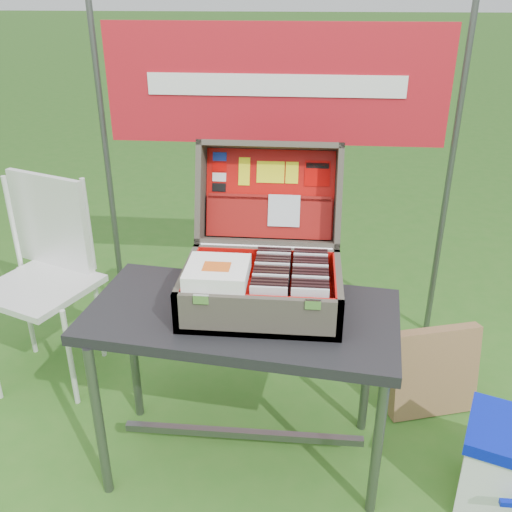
# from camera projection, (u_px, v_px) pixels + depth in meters

# --- Properties ---
(ground) EXTENTS (80.00, 80.00, 0.00)m
(ground) POSITION_uv_depth(u_px,v_px,m) (253.00, 473.00, 2.22)
(ground) COLOR #2C621B
(ground) RESTS_ON ground
(table) EXTENTS (1.15, 0.67, 0.68)m
(table) POSITION_uv_depth(u_px,v_px,m) (243.00, 389.00, 2.15)
(table) COLOR black
(table) RESTS_ON ground
(table_top) EXTENTS (1.15, 0.67, 0.04)m
(table_top) POSITION_uv_depth(u_px,v_px,m) (242.00, 316.00, 2.01)
(table_top) COLOR black
(table_top) RESTS_ON ground
(table_leg_fl) EXTENTS (0.04, 0.04, 0.64)m
(table_leg_fl) POSITION_uv_depth(u_px,v_px,m) (99.00, 424.00, 2.01)
(table_leg_fl) COLOR #59595B
(table_leg_fl) RESTS_ON ground
(table_leg_fr) EXTENTS (0.04, 0.04, 0.64)m
(table_leg_fr) POSITION_uv_depth(u_px,v_px,m) (378.00, 442.00, 1.93)
(table_leg_fr) COLOR #59595B
(table_leg_fr) RESTS_ON ground
(table_leg_bl) EXTENTS (0.04, 0.04, 0.64)m
(table_leg_bl) POSITION_uv_depth(u_px,v_px,m) (134.00, 353.00, 2.39)
(table_leg_bl) COLOR #59595B
(table_leg_bl) RESTS_ON ground
(table_leg_br) EXTENTS (0.04, 0.04, 0.64)m
(table_leg_br) POSITION_uv_depth(u_px,v_px,m) (367.00, 366.00, 2.31)
(table_leg_br) COLOR #59595B
(table_leg_br) RESTS_ON ground
(table_brace) EXTENTS (0.94, 0.03, 0.03)m
(table_brace) POSITION_uv_depth(u_px,v_px,m) (243.00, 434.00, 2.25)
(table_brace) COLOR #59595B
(table_brace) RESTS_ON ground
(suitcase) EXTENTS (0.55, 0.55, 0.50)m
(suitcase) POSITION_uv_depth(u_px,v_px,m) (263.00, 237.00, 1.97)
(suitcase) COLOR #5F5749
(suitcase) RESTS_ON table
(suitcase_base_bottom) EXTENTS (0.55, 0.39, 0.02)m
(suitcase_base_bottom) POSITION_uv_depth(u_px,v_px,m) (262.00, 305.00, 2.02)
(suitcase_base_bottom) COLOR #5F5749
(suitcase_base_bottom) RESTS_ON table_top
(suitcase_base_wall_front) EXTENTS (0.55, 0.02, 0.15)m
(suitcase_base_wall_front) POSITION_uv_depth(u_px,v_px,m) (257.00, 317.00, 1.83)
(suitcase_base_wall_front) COLOR #5F5749
(suitcase_base_wall_front) RESTS_ON table_top
(suitcase_base_wall_back) EXTENTS (0.55, 0.02, 0.15)m
(suitcase_base_wall_back) POSITION_uv_depth(u_px,v_px,m) (266.00, 266.00, 2.16)
(suitcase_base_wall_back) COLOR #5F5749
(suitcase_base_wall_back) RESTS_ON table_top
(suitcase_base_wall_left) EXTENTS (0.02, 0.39, 0.15)m
(suitcase_base_wall_left) POSITION_uv_depth(u_px,v_px,m) (187.00, 286.00, 2.02)
(suitcase_base_wall_left) COLOR #5F5749
(suitcase_base_wall_left) RESTS_ON table_top
(suitcase_base_wall_right) EXTENTS (0.02, 0.39, 0.15)m
(suitcase_base_wall_right) POSITION_uv_depth(u_px,v_px,m) (338.00, 293.00, 1.97)
(suitcase_base_wall_right) COLOR #5F5749
(suitcase_base_wall_right) RESTS_ON table_top
(suitcase_liner_floor) EXTENTS (0.51, 0.35, 0.01)m
(suitcase_liner_floor) POSITION_uv_depth(u_px,v_px,m) (262.00, 302.00, 2.02)
(suitcase_liner_floor) COLOR red
(suitcase_liner_floor) RESTS_ON suitcase_base_bottom
(suitcase_latch_left) EXTENTS (0.05, 0.01, 0.03)m
(suitcase_latch_left) POSITION_uv_depth(u_px,v_px,m) (201.00, 299.00, 1.81)
(suitcase_latch_left) COLOR silver
(suitcase_latch_left) RESTS_ON suitcase_base_wall_front
(suitcase_latch_right) EXTENTS (0.05, 0.01, 0.03)m
(suitcase_latch_right) POSITION_uv_depth(u_px,v_px,m) (313.00, 305.00, 1.78)
(suitcase_latch_right) COLOR silver
(suitcase_latch_right) RESTS_ON suitcase_base_wall_front
(suitcase_hinge) EXTENTS (0.50, 0.02, 0.02)m
(suitcase_hinge) POSITION_uv_depth(u_px,v_px,m) (266.00, 247.00, 2.14)
(suitcase_hinge) COLOR silver
(suitcase_hinge) RESTS_ON suitcase_base_wall_back
(suitcase_lid_back) EXTENTS (0.55, 0.15, 0.38)m
(suitcase_lid_back) POSITION_uv_depth(u_px,v_px,m) (270.00, 194.00, 2.25)
(suitcase_lid_back) COLOR #5F5749
(suitcase_lid_back) RESTS_ON suitcase_base_wall_back
(suitcase_lid_rim_far) EXTENTS (0.55, 0.15, 0.07)m
(suitcase_lid_rim_far) POSITION_uv_depth(u_px,v_px,m) (271.00, 145.00, 2.17)
(suitcase_lid_rim_far) COLOR #5F5749
(suitcase_lid_rim_far) RESTS_ON suitcase_lid_back
(suitcase_lid_rim_near) EXTENTS (0.55, 0.15, 0.07)m
(suitcase_lid_rim_near) POSITION_uv_depth(u_px,v_px,m) (268.00, 242.00, 2.21)
(suitcase_lid_rim_near) COLOR #5F5749
(suitcase_lid_rim_near) RESTS_ON suitcase_lid_back
(suitcase_lid_rim_left) EXTENTS (0.02, 0.27, 0.42)m
(suitcase_lid_rim_left) POSITION_uv_depth(u_px,v_px,m) (201.00, 192.00, 2.21)
(suitcase_lid_rim_left) COLOR #5F5749
(suitcase_lid_rim_left) RESTS_ON suitcase_lid_back
(suitcase_lid_rim_right) EXTENTS (0.02, 0.27, 0.42)m
(suitcase_lid_rim_right) POSITION_uv_depth(u_px,v_px,m) (338.00, 196.00, 2.17)
(suitcase_lid_rim_right) COLOR #5F5749
(suitcase_lid_rim_right) RESTS_ON suitcase_lid_back
(suitcase_lid_liner) EXTENTS (0.50, 0.12, 0.33)m
(suitcase_lid_liner) POSITION_uv_depth(u_px,v_px,m) (270.00, 194.00, 2.24)
(suitcase_lid_liner) COLOR red
(suitcase_lid_liner) RESTS_ON suitcase_lid_back
(suitcase_liner_wall_front) EXTENTS (0.51, 0.01, 0.13)m
(suitcase_liner_wall_front) POSITION_uv_depth(u_px,v_px,m) (257.00, 312.00, 1.84)
(suitcase_liner_wall_front) COLOR red
(suitcase_liner_wall_front) RESTS_ON suitcase_base_bottom
(suitcase_liner_wall_back) EXTENTS (0.51, 0.01, 0.13)m
(suitcase_liner_wall_back) POSITION_uv_depth(u_px,v_px,m) (266.00, 265.00, 2.15)
(suitcase_liner_wall_back) COLOR red
(suitcase_liner_wall_back) RESTS_ON suitcase_base_bottom
(suitcase_liner_wall_left) EXTENTS (0.01, 0.35, 0.13)m
(suitcase_liner_wall_left) POSITION_uv_depth(u_px,v_px,m) (191.00, 284.00, 2.01)
(suitcase_liner_wall_left) COLOR red
(suitcase_liner_wall_left) RESTS_ON suitcase_base_bottom
(suitcase_liner_wall_right) EXTENTS (0.01, 0.35, 0.13)m
(suitcase_liner_wall_right) POSITION_uv_depth(u_px,v_px,m) (334.00, 290.00, 1.97)
(suitcase_liner_wall_right) COLOR red
(suitcase_liner_wall_right) RESTS_ON suitcase_base_bottom
(suitcase_lid_pocket) EXTENTS (0.49, 0.08, 0.16)m
(suitcase_lid_pocket) POSITION_uv_depth(u_px,v_px,m) (269.00, 218.00, 2.23)
(suitcase_lid_pocket) COLOR maroon
(suitcase_lid_pocket) RESTS_ON suitcase_lid_liner
(suitcase_pocket_edge) EXTENTS (0.48, 0.03, 0.03)m
(suitcase_pocket_edge) POSITION_uv_depth(u_px,v_px,m) (269.00, 197.00, 2.22)
(suitcase_pocket_edge) COLOR maroon
(suitcase_pocket_edge) RESTS_ON suitcase_lid_pocket
(suitcase_pocket_cd) EXTENTS (0.12, 0.05, 0.12)m
(suitcase_pocket_cd) POSITION_uv_depth(u_px,v_px,m) (284.00, 211.00, 2.20)
(suitcase_pocket_cd) COLOR silver
(suitcase_pocket_cd) RESTS_ON suitcase_lid_pocket
(lid_sticker_cc_a) EXTENTS (0.05, 0.01, 0.03)m
(lid_sticker_cc_a) POSITION_uv_depth(u_px,v_px,m) (220.00, 157.00, 2.23)
(lid_sticker_cc_a) COLOR #1933B2
(lid_sticker_cc_a) RESTS_ON suitcase_lid_liner
(lid_sticker_cc_b) EXTENTS (0.05, 0.01, 0.03)m
(lid_sticker_cc_b) POSITION_uv_depth(u_px,v_px,m) (219.00, 167.00, 2.24)
(lid_sticker_cc_b) COLOR #C90200
(lid_sticker_cc_b) RESTS_ON suitcase_lid_liner
(lid_sticker_cc_c) EXTENTS (0.05, 0.01, 0.03)m
(lid_sticker_cc_c) POSITION_uv_depth(u_px,v_px,m) (219.00, 177.00, 2.24)
(lid_sticker_cc_c) COLOR white
(lid_sticker_cc_c) RESTS_ON suitcase_lid_liner
(lid_sticker_cc_d) EXTENTS (0.05, 0.01, 0.03)m
(lid_sticker_cc_d) POSITION_uv_depth(u_px,v_px,m) (219.00, 187.00, 2.25)
(lid_sticker_cc_d) COLOR black
(lid_sticker_cc_d) RESTS_ON suitcase_lid_liner
(lid_card_neon_tall) EXTENTS (0.04, 0.04, 0.10)m
(lid_card_neon_tall) POSITION_uv_depth(u_px,v_px,m) (244.00, 171.00, 2.23)
(lid_card_neon_tall) COLOR yellow
(lid_card_neon_tall) RESTS_ON suitcase_lid_liner
(lid_card_neon_main) EXTENTS (0.11, 0.03, 0.08)m
(lid_card_neon_main) POSITION_uv_depth(u_px,v_px,m) (271.00, 172.00, 2.22)
(lid_card_neon_main) COLOR yellow
(lid_card_neon_main) RESTS_ON suitcase_lid_liner
(lid_card_neon_small) EXTENTS (0.05, 0.03, 0.08)m
(lid_card_neon_small) POSITION_uv_depth(u_px,v_px,m) (292.00, 173.00, 2.22)
(lid_card_neon_small) COLOR yellow
(lid_card_neon_small) RESTS_ON suitcase_lid_liner
(lid_sticker_band) EXTENTS (0.10, 0.03, 0.09)m
(lid_sticker_band) POSITION_uv_depth(u_px,v_px,m) (317.00, 173.00, 2.21)
(lid_sticker_band) COLOR #C90200
(lid_sticker_band) RESTS_ON suitcase_lid_liner
(lid_sticker_band_bar) EXTENTS (0.09, 0.01, 0.02)m
(lid_sticker_band_bar) POSITION_uv_depth(u_px,v_px,m) (318.00, 166.00, 2.20)
(lid_sticker_band_bar) COLOR black
(lid_sticker_band_bar) RESTS_ON suitcase_lid_liner
(cd_left_0) EXTENTS (0.12, 0.01, 0.14)m
(cd_left_0) POSITION_uv_depth(u_px,v_px,m) (268.00, 306.00, 1.85)
(cd_left_0) COLOR silver
(cd_left_0) RESTS_ON suitcase_liner_floor
(cd_left_1) EXTENTS (0.12, 0.01, 0.14)m
(cd_left_1) POSITION_uv_depth(u_px,v_px,m) (269.00, 302.00, 1.87)
(cd_left_1) COLOR black
(cd_left_1) RESTS_ON suitcase_liner_floor
(cd_left_2) EXTENTS (0.12, 0.01, 0.14)m
(cd_left_2) POSITION_uv_depth(u_px,v_px,m) (269.00, 299.00, 1.89)
(cd_left_2) COLOR black
(cd_left_2) RESTS_ON suitcase_liner_floor
(cd_left_3) EXTENTS (0.12, 0.01, 0.14)m
(cd_left_3) POSITION_uv_depth(u_px,v_px,m) (270.00, 296.00, 1.91)
(cd_left_3) COLOR black
(cd_left_3) RESTS_ON suitcase_liner_floor
(cd_left_4) EXTENTS (0.12, 0.01, 0.14)m
(cd_left_4) POSITION_uv_depth(u_px,v_px,m) (270.00, 293.00, 1.93)
(cd_left_4) COLOR silver
(cd_left_4) RESTS_ON suitcase_liner_floor
(cd_left_5) EXTENTS (0.12, 0.01, 0.14)m
(cd_left_5) POSITION_uv_depth(u_px,v_px,m) (271.00, 290.00, 1.95)
(cd_left_5) COLOR black
(cd_left_5) RESTS_ON suitcase_liner_floor
(cd_left_6) EXTENTS (0.12, 0.01, 0.14)m
(cd_left_6) POSITION_uv_depth(u_px,v_px,m) (271.00, 287.00, 1.96)
(cd_left_6) COLOR black
(cd_left_6) RESTS_ON suitcase_liner_floor
(cd_left_7) EXTENTS (0.12, 0.01, 0.14)m
(cd_left_7) POSITION_uv_depth(u_px,v_px,m) (272.00, 284.00, 1.98)
(cd_left_7) COLOR black
(cd_left_7) RESTS_ON suitcase_liner_floor
(cd_left_8) EXTENTS (0.12, 0.01, 0.14)m
(cd_left_8) POSITION_uv_depth(u_px,v_px,m) (272.00, 281.00, 2.00)
(cd_left_8) COLOR silver
(cd_left_8) RESTS_ON suitcase_liner_floor
(cd_left_9) EXTENTS (0.12, 0.01, 0.14)m
(cd_left_9) POSITION_uv_depth(u_px,v_px,m) (272.00, 278.00, 2.02)
(cd_left_9) COLOR black
(cd_left_9) RESTS_ON suitcase_liner_floor
(cd_left_10) EXTENTS (0.12, 0.01, 0.14)m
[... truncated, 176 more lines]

